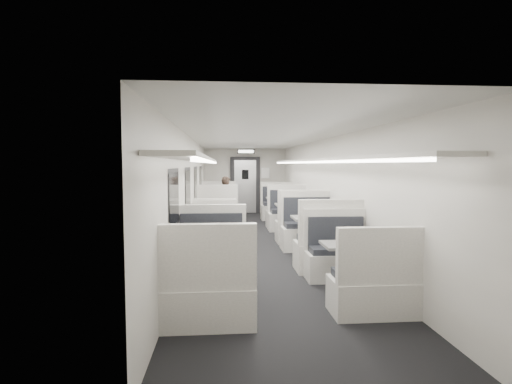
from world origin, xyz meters
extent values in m
cube|color=black|center=(0.00, 0.00, -0.06)|extent=(3.00, 12.00, 0.12)
cube|color=silver|center=(0.00, 0.00, 2.46)|extent=(3.00, 12.00, 0.12)
cube|color=silver|center=(0.00, 6.06, 1.20)|extent=(3.00, 0.12, 2.40)
cube|color=silver|center=(0.00, -6.06, 1.20)|extent=(3.00, 0.12, 2.40)
cube|color=silver|center=(-1.56, 0.00, 1.20)|extent=(0.12, 12.00, 2.40)
cube|color=silver|center=(1.56, 0.00, 1.20)|extent=(0.12, 12.00, 2.40)
cube|color=beige|center=(-1.00, 2.31, 0.25)|extent=(1.17, 0.65, 0.49)
cube|color=black|center=(-1.00, 2.34, 0.55)|extent=(1.03, 0.52, 0.11)
cube|color=beige|center=(-1.00, 2.07, 0.88)|extent=(1.17, 0.13, 0.77)
cube|color=beige|center=(-1.00, 4.03, 0.25)|extent=(1.17, 0.65, 0.49)
cube|color=black|center=(-1.00, 3.99, 0.55)|extent=(1.03, 0.52, 0.11)
cube|color=beige|center=(-1.00, 4.26, 0.88)|extent=(1.17, 0.13, 0.77)
cylinder|color=silver|center=(-1.00, 3.17, 0.38)|extent=(0.11, 0.11, 0.76)
cylinder|color=silver|center=(-1.00, 3.17, 0.02)|extent=(0.40, 0.40, 0.03)
cube|color=slate|center=(-1.00, 3.17, 0.80)|extent=(0.97, 0.66, 0.04)
cube|color=beige|center=(-1.00, 0.54, 0.20)|extent=(0.96, 0.53, 0.41)
cube|color=black|center=(-1.00, 0.57, 0.45)|extent=(0.85, 0.43, 0.09)
cube|color=beige|center=(-1.00, 0.35, 0.72)|extent=(0.96, 0.11, 0.63)
cube|color=beige|center=(-1.00, 1.96, 0.20)|extent=(0.96, 0.53, 0.41)
cube|color=black|center=(-1.00, 1.93, 0.45)|extent=(0.85, 0.43, 0.09)
cube|color=beige|center=(-1.00, 2.15, 0.72)|extent=(0.96, 0.11, 0.63)
cylinder|color=silver|center=(-1.00, 1.25, 0.31)|extent=(0.09, 0.09, 0.62)
cylinder|color=silver|center=(-1.00, 1.25, 0.01)|extent=(0.33, 0.33, 0.03)
cube|color=slate|center=(-1.00, 1.25, 0.66)|extent=(0.80, 0.54, 0.04)
cube|color=beige|center=(-1.00, -1.55, 0.20)|extent=(0.96, 0.53, 0.41)
cube|color=black|center=(-1.00, -1.52, 0.45)|extent=(0.85, 0.42, 0.09)
cube|color=beige|center=(-1.00, -1.74, 0.72)|extent=(0.96, 0.11, 0.63)
cube|color=beige|center=(-1.00, -0.14, 0.20)|extent=(0.96, 0.53, 0.41)
cube|color=black|center=(-1.00, -0.17, 0.45)|extent=(0.85, 0.42, 0.09)
cube|color=beige|center=(-1.00, 0.05, 0.72)|extent=(0.96, 0.11, 0.63)
cylinder|color=silver|center=(-1.00, -0.85, 0.31)|extent=(0.09, 0.09, 0.62)
cylinder|color=silver|center=(-1.00, -0.85, 0.01)|extent=(0.32, 0.32, 0.03)
cube|color=slate|center=(-1.00, -0.85, 0.66)|extent=(0.79, 0.54, 0.04)
cube|color=beige|center=(-1.00, -4.32, 0.23)|extent=(1.10, 0.61, 0.47)
cube|color=black|center=(-1.00, -4.29, 0.52)|extent=(0.97, 0.49, 0.10)
cube|color=beige|center=(-1.00, -4.54, 0.83)|extent=(1.10, 0.12, 0.72)
cube|color=beige|center=(-1.00, -2.71, 0.23)|extent=(1.10, 0.61, 0.47)
cube|color=black|center=(-1.00, -2.74, 0.52)|extent=(0.97, 0.49, 0.10)
cube|color=beige|center=(-1.00, -2.49, 0.83)|extent=(1.10, 0.12, 0.72)
cylinder|color=silver|center=(-1.00, -3.52, 0.36)|extent=(0.10, 0.10, 0.71)
cylinder|color=silver|center=(-1.00, -3.52, 0.02)|extent=(0.37, 0.37, 0.03)
cube|color=slate|center=(-1.00, -3.52, 0.76)|extent=(0.91, 0.62, 0.04)
cube|color=beige|center=(1.00, 2.55, 0.24)|extent=(1.13, 0.63, 0.48)
cube|color=black|center=(1.00, 2.58, 0.53)|extent=(1.00, 0.50, 0.11)
cube|color=beige|center=(1.00, 2.32, 0.85)|extent=(1.13, 0.13, 0.74)
cube|color=beige|center=(1.00, 4.21, 0.24)|extent=(1.13, 0.63, 0.48)
cube|color=black|center=(1.00, 4.18, 0.53)|extent=(1.00, 0.50, 0.11)
cube|color=beige|center=(1.00, 4.44, 0.85)|extent=(1.13, 0.13, 0.74)
cylinder|color=silver|center=(1.00, 3.38, 0.37)|extent=(0.11, 0.11, 0.73)
cylinder|color=silver|center=(1.00, 3.38, 0.02)|extent=(0.38, 0.38, 0.03)
cube|color=slate|center=(1.00, 3.38, 0.78)|extent=(0.94, 0.64, 0.04)
cube|color=beige|center=(1.00, 0.34, 0.24)|extent=(1.15, 0.64, 0.49)
cube|color=black|center=(1.00, 0.37, 0.54)|extent=(1.02, 0.51, 0.11)
cube|color=beige|center=(1.00, 0.10, 0.87)|extent=(1.15, 0.13, 0.76)
cube|color=beige|center=(1.00, 2.03, 0.24)|extent=(1.15, 0.64, 0.49)
cube|color=black|center=(1.00, 2.00, 0.54)|extent=(1.02, 0.51, 0.11)
cube|color=beige|center=(1.00, 2.26, 0.87)|extent=(1.15, 0.13, 0.76)
cylinder|color=silver|center=(1.00, 1.18, 0.37)|extent=(0.11, 0.11, 0.75)
cylinder|color=silver|center=(1.00, 1.18, 0.02)|extent=(0.39, 0.39, 0.03)
cube|color=slate|center=(1.00, 1.18, 0.79)|extent=(0.96, 0.65, 0.04)
cube|color=beige|center=(1.00, -2.16, 0.24)|extent=(1.15, 0.64, 0.49)
cube|color=black|center=(1.00, -2.13, 0.54)|extent=(1.02, 0.51, 0.11)
cube|color=beige|center=(1.00, -2.39, 0.87)|extent=(1.15, 0.13, 0.76)
cube|color=beige|center=(1.00, -0.46, 0.24)|extent=(1.15, 0.64, 0.49)
cube|color=black|center=(1.00, -0.50, 0.54)|extent=(1.02, 0.51, 0.11)
cube|color=beige|center=(1.00, -0.23, 0.87)|extent=(1.15, 0.13, 0.76)
cylinder|color=silver|center=(1.00, -1.31, 0.37)|extent=(0.11, 0.11, 0.75)
cylinder|color=silver|center=(1.00, -1.31, 0.02)|extent=(0.39, 0.39, 0.03)
cube|color=slate|center=(1.00, -1.31, 0.79)|extent=(0.96, 0.65, 0.04)
cube|color=beige|center=(1.00, -4.18, 0.22)|extent=(1.02, 0.57, 0.43)
cube|color=black|center=(1.00, -4.15, 0.48)|extent=(0.90, 0.45, 0.10)
cube|color=beige|center=(1.00, -4.38, 0.77)|extent=(1.02, 0.12, 0.67)
cube|color=beige|center=(1.00, -2.68, 0.22)|extent=(1.02, 0.57, 0.43)
cube|color=black|center=(1.00, -2.71, 0.48)|extent=(0.90, 0.45, 0.10)
cube|color=beige|center=(1.00, -2.47, 0.77)|extent=(1.02, 0.12, 0.67)
cylinder|color=silver|center=(1.00, -3.43, 0.33)|extent=(0.10, 0.10, 0.66)
cylinder|color=silver|center=(1.00, -3.43, 0.01)|extent=(0.35, 0.35, 0.03)
cube|color=slate|center=(1.00, -3.43, 0.70)|extent=(0.84, 0.58, 0.04)
imported|color=black|center=(-0.71, 3.13, 0.73)|extent=(0.63, 0.52, 1.46)
cube|color=black|center=(-1.49, 3.40, 1.35)|extent=(0.02, 1.18, 0.84)
cube|color=black|center=(-1.49, 1.20, 1.35)|extent=(0.02, 1.18, 0.84)
cube|color=black|center=(-1.49, -1.00, 1.35)|extent=(0.02, 1.18, 0.84)
cube|color=black|center=(-1.49, -3.20, 1.35)|extent=(0.02, 1.18, 0.84)
cube|color=beige|center=(-1.26, -0.30, 1.92)|extent=(0.46, 10.40, 0.05)
cube|color=white|center=(-1.06, -0.30, 1.87)|extent=(0.05, 10.20, 0.04)
cube|color=beige|center=(1.26, -0.30, 1.92)|extent=(0.46, 10.40, 0.05)
cube|color=white|center=(1.06, -0.30, 1.87)|extent=(0.05, 10.20, 0.04)
cube|color=black|center=(0.00, 5.94, 1.05)|extent=(1.10, 0.10, 2.10)
cube|color=silver|center=(0.00, 5.91, 1.00)|extent=(0.80, 0.05, 1.95)
cube|color=black|center=(0.00, 5.87, 1.45)|extent=(0.25, 0.02, 0.35)
cube|color=black|center=(0.00, 5.45, 2.28)|extent=(0.62, 0.10, 0.16)
cube|color=silver|center=(0.00, 5.39, 2.28)|extent=(0.54, 0.02, 0.10)
cube|color=white|center=(0.75, 5.92, 1.50)|extent=(0.32, 0.02, 0.40)
camera|label=1|loc=(-0.81, -8.82, 1.83)|focal=28.00mm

